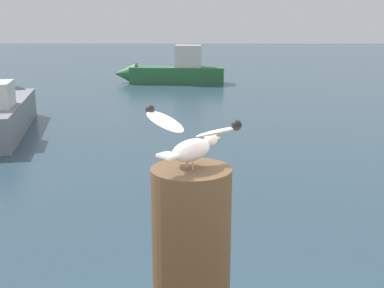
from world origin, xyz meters
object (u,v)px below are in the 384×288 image
at_px(seagull, 192,141).
at_px(mooring_post, 191,255).
at_px(boat_green, 169,71).
at_px(boat_grey, 6,112).

bearing_deg(seagull, mooring_post, -132.56).
bearing_deg(boat_green, seagull, -86.35).
height_order(seagull, boat_green, seagull).
xyz_separation_m(seagull, boat_green, (-1.34, 20.93, -1.84)).
relative_size(boat_green, boat_grey, 0.91).
xyz_separation_m(boat_green, boat_grey, (-3.86, -10.08, -0.06)).
height_order(mooring_post, boat_grey, mooring_post).
distance_m(seagull, boat_green, 21.05).
bearing_deg(boat_grey, boat_green, 69.03).
bearing_deg(seagull, boat_grey, 115.59).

